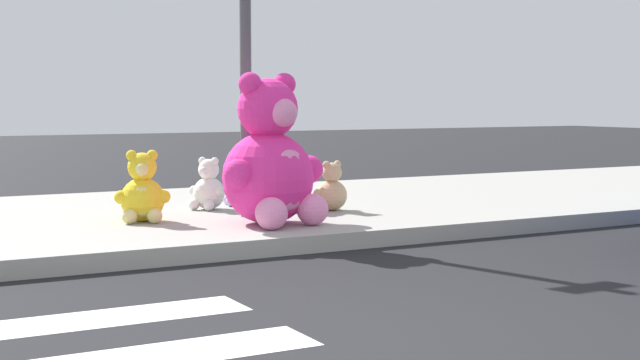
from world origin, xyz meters
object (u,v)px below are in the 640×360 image
object	(u,v)px
plush_pink_large	(271,164)
plush_yellow	(142,193)
plush_teal	(286,185)
plush_white	(208,188)
plush_lavender	(240,186)
sign_pole	(245,39)
plush_tan	(331,190)

from	to	relation	value
plush_pink_large	plush_yellow	size ratio (longest dim) A/B	2.06
plush_pink_large	plush_yellow	world-z (taller)	plush_pink_large
plush_yellow	plush_teal	world-z (taller)	plush_yellow
plush_white	plush_lavender	size ratio (longest dim) A/B	1.05
sign_pole	plush_teal	size ratio (longest dim) A/B	5.07
plush_pink_large	plush_white	bearing A→B (deg)	93.84
plush_white	plush_teal	world-z (taller)	plush_teal
sign_pole	plush_teal	xyz separation A→B (m)	(0.59, 0.34, -1.45)
plush_pink_large	sign_pole	bearing A→B (deg)	87.79
plush_tan	plush_yellow	bearing A→B (deg)	177.88
plush_pink_large	plush_tan	distance (m)	1.22
plush_white	plush_tan	world-z (taller)	plush_white
plush_pink_large	plush_white	xyz separation A→B (m)	(-0.09, 1.31, -0.33)
plush_pink_large	plush_tan	world-z (taller)	plush_pink_large
plush_pink_large	plush_yellow	bearing A→B (deg)	143.91
sign_pole	plush_yellow	bearing A→B (deg)	173.23
plush_pink_large	plush_lavender	bearing A→B (deg)	76.80
plush_yellow	plush_lavender	distance (m)	1.54
plush_white	plush_tan	bearing A→B (deg)	-32.49
plush_teal	plush_lavender	bearing A→B (deg)	115.11
plush_pink_large	plush_yellow	distance (m)	1.23
plush_yellow	plush_teal	bearing A→B (deg)	8.13
plush_tan	plush_lavender	bearing A→B (deg)	125.98
plush_pink_large	plush_white	size ratio (longest dim) A/B	2.54
plush_tan	plush_teal	xyz separation A→B (m)	(-0.36, 0.30, 0.05)
sign_pole	plush_teal	bearing A→B (deg)	30.16
plush_pink_large	plush_lavender	distance (m)	1.58
plush_teal	plush_yellow	bearing A→B (deg)	-171.87
plush_yellow	plush_tan	xyz separation A→B (m)	(1.95, -0.07, -0.06)
sign_pole	plush_lavender	world-z (taller)	sign_pole
plush_pink_large	plush_teal	bearing A→B (deg)	56.60
plush_white	plush_pink_large	bearing A→B (deg)	-86.16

